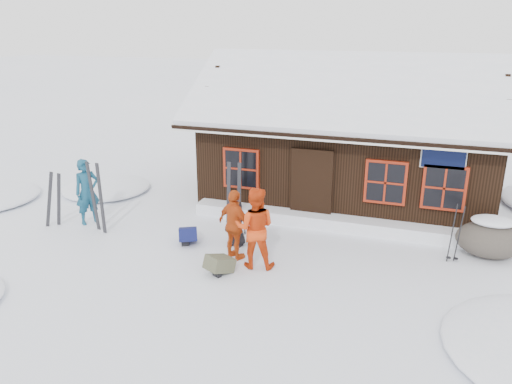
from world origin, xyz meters
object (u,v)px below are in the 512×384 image
skier_orange_right (235,225)px  backpack_blue (188,237)px  boulder (490,239)px  skier_orange_left (255,228)px  skier_teal (87,192)px  ski_pair_left (54,200)px  backpack_olive (220,267)px  skier_crouched (236,224)px  ski_poles (455,234)px

skier_orange_right → backpack_blue: bearing=8.6°
boulder → backpack_blue: (-6.96, -1.60, -0.29)m
skier_orange_left → boulder: bearing=-167.3°
skier_teal → skier_orange_left: (5.08, -0.96, 0.03)m
ski_pair_left → backpack_blue: ski_pair_left is taller
skier_teal → backpack_olive: skier_teal is taller
skier_crouched → ski_pair_left: 5.03m
boulder → ski_poles: 1.00m
skier_crouched → backpack_olive: skier_crouched is taller
skier_orange_right → boulder: (5.56, 2.00, -0.38)m
skier_orange_left → ski_poles: (4.20, 1.66, -0.25)m
ski_pair_left → backpack_olive: (5.18, -1.08, -0.58)m
ski_poles → backpack_blue: size_ratio=2.44×
boulder → skier_teal: bearing=-172.9°
skier_orange_left → skier_crouched: size_ratio=1.63×
skier_orange_left → ski_poles: skier_orange_left is taller
skier_orange_right → ski_pair_left: skier_orange_right is taller
skier_crouched → boulder: (5.79, 1.31, -0.12)m
boulder → backpack_blue: size_ratio=2.61×
skier_orange_right → backpack_olive: (-0.06, -0.79, -0.68)m
skier_orange_left → backpack_olive: bearing=32.1°
skier_teal → boulder: bearing=-49.1°
skier_crouched → backpack_blue: size_ratio=1.95×
ski_pair_left → skier_orange_left: bearing=-20.5°
boulder → backpack_blue: bearing=-167.1°
skier_teal → skier_orange_left: skier_orange_left is taller
backpack_blue → backpack_olive: bearing=-68.4°
backpack_blue → backpack_olive: size_ratio=1.02×
boulder → backpack_olive: 6.28m
skier_crouched → ski_pair_left: (-5.01, -0.40, 0.16)m
skier_crouched → backpack_olive: bearing=-79.6°
skier_orange_right → skier_teal: bearing=15.4°
skier_orange_left → skier_orange_right: skier_orange_left is taller
skier_teal → ski_pair_left: 0.87m
backpack_blue → skier_teal: bearing=147.1°
ski_pair_left → backpack_olive: bearing=-27.3°
skier_teal → boulder: skier_teal is taller
skier_orange_right → skier_crouched: bearing=-47.1°
skier_orange_left → backpack_blue: bearing=-28.7°
skier_orange_right → ski_poles: 4.98m
skier_crouched → backpack_olive: size_ratio=1.99×
skier_orange_left → backpack_olive: 1.14m
skier_teal → backpack_blue: skier_teal is taller
backpack_olive → boulder: bearing=53.2°
skier_orange_right → backpack_olive: size_ratio=2.91×
backpack_olive → skier_orange_right: bearing=112.6°
backpack_blue → skier_crouched: bearing=-13.1°
skier_crouched → skier_orange_right: bearing=-67.9°
skier_crouched → ski_poles: 5.05m
ski_poles → backpack_blue: bearing=-170.4°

